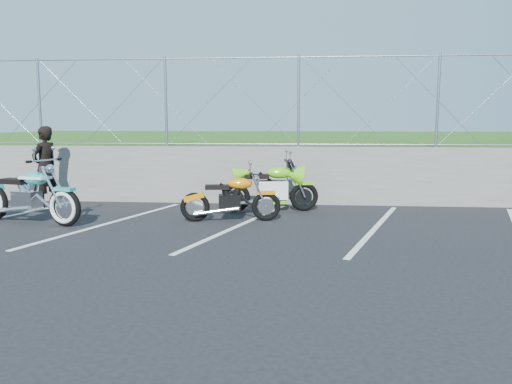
# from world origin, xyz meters

# --- Properties ---
(ground) EXTENTS (90.00, 90.00, 0.00)m
(ground) POSITION_xyz_m (0.00, 0.00, 0.00)
(ground) COLOR black
(ground) RESTS_ON ground
(retaining_wall) EXTENTS (30.00, 0.22, 1.30)m
(retaining_wall) POSITION_xyz_m (0.00, 3.50, 0.65)
(retaining_wall) COLOR #60605B
(retaining_wall) RESTS_ON ground
(grass_field) EXTENTS (30.00, 20.00, 1.30)m
(grass_field) POSITION_xyz_m (0.00, 13.50, 0.65)
(grass_field) COLOR #254D14
(grass_field) RESTS_ON ground
(chain_link_fence) EXTENTS (28.00, 0.03, 2.00)m
(chain_link_fence) POSITION_xyz_m (0.00, 3.50, 2.30)
(chain_link_fence) COLOR gray
(chain_link_fence) RESTS_ON retaining_wall
(parking_lines) EXTENTS (18.29, 4.31, 0.01)m
(parking_lines) POSITION_xyz_m (1.20, 1.00, 0.00)
(parking_lines) COLOR silver
(parking_lines) RESTS_ON ground
(cruiser_turquoise) EXTENTS (2.32, 0.86, 1.18)m
(cruiser_turquoise) POSITION_xyz_m (-3.87, 0.83, 0.47)
(cruiser_turquoise) COLOR black
(cruiser_turquoise) RESTS_ON ground
(naked_orange) EXTENTS (1.87, 0.63, 0.93)m
(naked_orange) POSITION_xyz_m (-0.20, 1.35, 0.40)
(naked_orange) COLOR black
(naked_orange) RESTS_ON ground
(sportbike_green) EXTENTS (2.02, 0.72, 1.05)m
(sportbike_green) POSITION_xyz_m (0.47, 2.44, 0.45)
(sportbike_green) COLOR black
(sportbike_green) RESTS_ON ground
(person_standing) EXTENTS (0.60, 0.74, 1.76)m
(person_standing) POSITION_xyz_m (-4.47, 2.59, 0.88)
(person_standing) COLOR black
(person_standing) RESTS_ON ground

